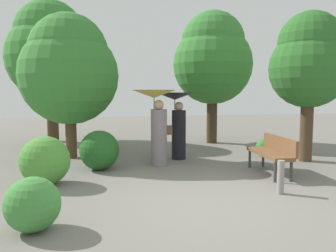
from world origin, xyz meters
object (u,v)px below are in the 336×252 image
park_bench (273,151)px  tree_mid_right (309,61)px  person_right (177,114)px  tree_near_left (69,68)px  person_left (157,115)px  tree_near_right (213,58)px  path_marker_post (281,177)px  tree_mid_left (50,51)px

park_bench → tree_mid_right: 2.83m
person_right → tree_near_left: tree_near_left is taller
person_left → tree_near_right: bearing=-38.7°
person_left → tree_near_left: 2.85m
park_bench → person_left: bearing=-116.4°
person_right → path_marker_post: size_ratio=2.99×
tree_near_left → tree_mid_left: 3.54m
park_bench → tree_mid_left: (-5.42, 6.12, 2.78)m
tree_mid_left → park_bench: bearing=-48.5°
tree_mid_right → person_left: bearing=176.1°
tree_near_right → tree_mid_right: (1.37, -3.54, -0.41)m
tree_near_right → tree_mid_right: tree_near_right is taller
tree_near_left → tree_mid_left: bearing=105.4°
person_right → tree_mid_left: tree_mid_left is taller
path_marker_post → tree_near_left: bearing=133.2°
person_left → path_marker_post: person_left is taller
person_left → tree_near_right: (2.56, 3.27, 1.77)m
person_right → path_marker_post: bearing=-162.6°
tree_near_right → path_marker_post: tree_near_right is taller
park_bench → tree_mid_right: bearing=128.9°
park_bench → tree_near_right: bearing=-178.7°
person_left → tree_near_left: tree_near_left is taller
person_right → tree_mid_right: bearing=-106.5°
person_left → person_right: 0.93m
person_left → tree_near_right: 4.51m
tree_near_right → path_marker_post: 6.63m
person_left → person_right: bearing=-45.4°
tree_mid_right → park_bench: bearing=-144.8°
person_left → tree_near_right: size_ratio=0.40×
person_left → tree_mid_left: bearing=32.1°
park_bench → tree_near_left: 5.65m
park_bench → path_marker_post: park_bench is taller
tree_mid_right → person_right: bearing=164.1°
tree_mid_right → path_marker_post: size_ratio=6.41×
person_right → tree_mid_right: tree_mid_right is taller
person_left → tree_mid_right: 4.16m
tree_near_left → tree_mid_left: (-0.91, 3.32, 0.84)m
person_left → person_right: (0.66, 0.66, -0.02)m
person_left → tree_mid_left: tree_mid_left is taller
person_left → path_marker_post: bearing=-147.9°
person_right → path_marker_post: person_right is taller
person_left → path_marker_post: 3.39m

